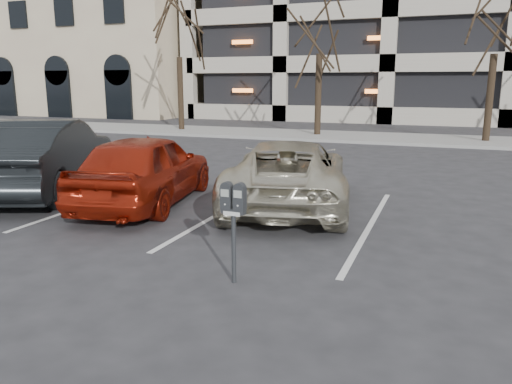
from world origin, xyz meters
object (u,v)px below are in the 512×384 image
at_px(car_red, 145,169).
at_px(car_dark, 45,156).
at_px(tree_b, 321,0).
at_px(tree_a, 178,10).
at_px(parking_meter, 233,208).
at_px(suv_silver, 289,173).

relative_size(car_red, car_dark, 0.86).
bearing_deg(tree_b, tree_a, 180.00).
xyz_separation_m(tree_a, car_dark, (4.21, -13.62, -5.00)).
bearing_deg(tree_b, parking_meter, -79.29).
bearing_deg(tree_a, car_dark, -72.81).
height_order(tree_a, car_dark, tree_a).
relative_size(tree_b, car_dark, 1.62).
bearing_deg(parking_meter, suv_silver, 99.59).
xyz_separation_m(tree_a, tree_b, (7.00, 0.00, 0.05)).
relative_size(tree_b, car_red, 1.88).
bearing_deg(parking_meter, tree_a, 122.98).
distance_m(tree_b, suv_silver, 14.09).
height_order(tree_b, car_red, tree_b).
bearing_deg(tree_a, suv_silver, -53.09).
distance_m(parking_meter, car_dark, 6.78).
height_order(tree_a, car_red, tree_a).
bearing_deg(parking_meter, car_red, 138.42).
bearing_deg(car_dark, tree_b, -124.39).
relative_size(tree_a, tree_b, 0.99).
relative_size(suv_silver, car_dark, 1.03).
bearing_deg(parking_meter, car_dark, 153.53).
height_order(suv_silver, car_dark, car_dark).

